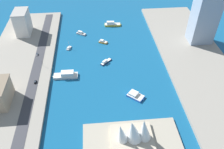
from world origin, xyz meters
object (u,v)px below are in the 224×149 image
object	(u,v)px
ferry_white_commuter	(66,75)
ferry_yellow_fast	(112,24)
suv_black	(35,82)
sailboat_small_white	(69,48)
catamaran_blue	(135,95)
yacht_sleek_gray	(81,33)
opera_landmark	(133,134)
water_taxi_orange	(103,42)
patrol_launch_navy	(106,62)
traffic_light_waterfront	(42,63)
tower_tall_glass	(207,8)
hotel_broad_white	(23,22)
sedan_silver	(37,54)

from	to	relation	value
ferry_white_commuter	ferry_yellow_fast	distance (m)	115.67
ferry_yellow_fast	suv_black	world-z (taller)	ferry_yellow_fast
sailboat_small_white	ferry_yellow_fast	size ratio (longest dim) A/B	0.43
catamaran_blue	yacht_sleek_gray	distance (m)	126.47
opera_landmark	water_taxi_orange	bearing A→B (deg)	-84.43
sailboat_small_white	patrol_launch_navy	distance (m)	51.55
traffic_light_waterfront	tower_tall_glass	bearing A→B (deg)	-169.53
patrol_launch_navy	sailboat_small_white	bearing A→B (deg)	-36.56
catamaran_blue	traffic_light_waterfront	bearing A→B (deg)	-29.16
yacht_sleek_gray	opera_landmark	world-z (taller)	opera_landmark
opera_landmark	patrol_launch_navy	bearing A→B (deg)	-82.52
hotel_broad_white	opera_landmark	bearing A→B (deg)	123.45
sailboat_small_white	suv_black	distance (m)	66.61
catamaran_blue	hotel_broad_white	bearing A→B (deg)	-44.90
traffic_light_waterfront	catamaran_blue	bearing A→B (deg)	150.84
water_taxi_orange	ferry_yellow_fast	bearing A→B (deg)	-109.79
sedan_silver	suv_black	bearing A→B (deg)	96.40
patrol_launch_navy	opera_landmark	world-z (taller)	opera_landmark
sailboat_small_white	catamaran_blue	size ratio (longest dim) A/B	0.57
yacht_sleek_gray	sedan_silver	bearing A→B (deg)	43.00
water_taxi_orange	ferry_white_commuter	bearing A→B (deg)	55.38
hotel_broad_white	suv_black	xyz separation A→B (m)	(-27.36, 96.19, -13.84)
sailboat_small_white	suv_black	size ratio (longest dim) A/B	2.21
sailboat_small_white	water_taxi_orange	world-z (taller)	sailboat_small_white
tower_tall_glass	sedan_silver	world-z (taller)	tower_tall_glass
catamaran_blue	traffic_light_waterfront	size ratio (longest dim) A/B	2.65
water_taxi_orange	opera_landmark	distance (m)	142.09
yacht_sleek_gray	water_taxi_orange	size ratio (longest dim) A/B	1.15
sedan_silver	opera_landmark	bearing A→B (deg)	126.93
tower_tall_glass	opera_landmark	xyz separation A→B (m)	(101.75, 131.10, -33.43)
catamaran_blue	patrol_launch_navy	bearing A→B (deg)	-66.57
sailboat_small_white	patrol_launch_navy	xyz separation A→B (m)	(-41.41, 30.71, 0.22)
tower_tall_glass	opera_landmark	distance (m)	169.29
ferry_white_commuter	hotel_broad_white	size ratio (longest dim) A/B	0.88
patrol_launch_navy	suv_black	world-z (taller)	suv_black
sailboat_small_white	catamaran_blue	bearing A→B (deg)	127.47
ferry_yellow_fast	tower_tall_glass	distance (m)	120.68
sedan_silver	sailboat_small_white	bearing A→B (deg)	-158.53
ferry_white_commuter	hotel_broad_white	bearing A→B (deg)	-56.97
ferry_white_commuter	ferry_yellow_fast	bearing A→B (deg)	-118.99
patrol_launch_navy	hotel_broad_white	size ratio (longest dim) A/B	0.44
yacht_sleek_gray	catamaran_blue	bearing A→B (deg)	113.61
patrol_launch_navy	sedan_silver	distance (m)	77.69
ferry_white_commuter	opera_landmark	size ratio (longest dim) A/B	0.81
catamaran_blue	traffic_light_waterfront	world-z (taller)	traffic_light_waterfront
yacht_sleek_gray	sailboat_small_white	bearing A→B (deg)	66.09
water_taxi_orange	patrol_launch_navy	bearing A→B (deg)	90.68
tower_tall_glass	hotel_broad_white	distance (m)	217.75
patrol_launch_navy	ferry_yellow_fast	distance (m)	82.86
catamaran_blue	suv_black	bearing A→B (deg)	-14.65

